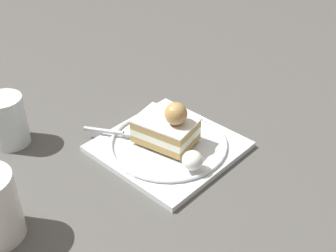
{
  "coord_description": "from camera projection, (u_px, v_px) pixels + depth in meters",
  "views": [
    {
      "loc": [
        -0.33,
        -0.46,
        0.45
      ],
      "look_at": [
        0.01,
        0.0,
        0.05
      ],
      "focal_mm": 46.99,
      "sensor_mm": 36.0,
      "label": 1
    }
  ],
  "objects": [
    {
      "name": "ground_plane",
      "position": [
        164.0,
        151.0,
        0.72
      ],
      "size": [
        2.4,
        2.4,
        0.0
      ],
      "primitive_type": "plane",
      "color": "#4F4E4A"
    },
    {
      "name": "dessert_plate",
      "position": [
        168.0,
        145.0,
        0.72
      ],
      "size": [
        0.24,
        0.24,
        0.02
      ],
      "color": "white",
      "rests_on": "ground_plane"
    },
    {
      "name": "cake_slice",
      "position": [
        167.0,
        127.0,
        0.7
      ],
      "size": [
        0.1,
        0.11,
        0.08
      ],
      "color": "tan",
      "rests_on": "dessert_plate"
    },
    {
      "name": "whipped_cream_dollop",
      "position": [
        195.0,
        159.0,
        0.66
      ],
      "size": [
        0.03,
        0.03,
        0.03
      ],
      "primitive_type": "ellipsoid",
      "color": "white",
      "rests_on": "dessert_plate"
    },
    {
      "name": "fork",
      "position": [
        117.0,
        133.0,
        0.73
      ],
      "size": [
        0.08,
        0.09,
        0.0
      ],
      "color": "silver",
      "rests_on": "dessert_plate"
    },
    {
      "name": "drink_glass_near",
      "position": [
        8.0,
        123.0,
        0.72
      ],
      "size": [
        0.06,
        0.06,
        0.09
      ],
      "color": "silver",
      "rests_on": "ground_plane"
    }
  ]
}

